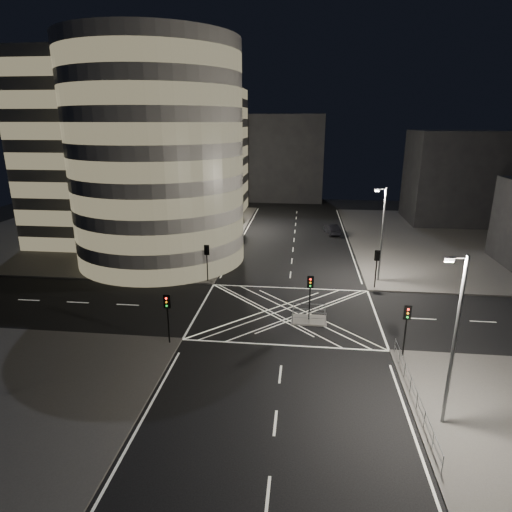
# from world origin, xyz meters

# --- Properties ---
(ground) EXTENTS (120.00, 120.00, 0.00)m
(ground) POSITION_xyz_m (0.00, 0.00, 0.00)
(ground) COLOR black
(ground) RESTS_ON ground
(sidewalk_far_left) EXTENTS (42.00, 42.00, 0.15)m
(sidewalk_far_left) POSITION_xyz_m (-29.00, 27.00, 0.07)
(sidewalk_far_left) COLOR #494744
(sidewalk_far_left) RESTS_ON ground
(sidewalk_far_right) EXTENTS (42.00, 42.00, 0.15)m
(sidewalk_far_right) POSITION_xyz_m (29.00, 27.00, 0.07)
(sidewalk_far_right) COLOR #494744
(sidewalk_far_right) RESTS_ON ground
(central_island) EXTENTS (3.00, 2.00, 0.15)m
(central_island) POSITION_xyz_m (2.00, -1.50, 0.07)
(central_island) COLOR slate
(central_island) RESTS_ON ground
(office_tower_curved) EXTENTS (30.00, 29.00, 27.20)m
(office_tower_curved) POSITION_xyz_m (-20.74, 18.74, 12.65)
(office_tower_curved) COLOR gray
(office_tower_curved) RESTS_ON sidewalk_far_left
(office_block_rear) EXTENTS (24.00, 16.00, 22.00)m
(office_block_rear) POSITION_xyz_m (-22.00, 42.00, 11.15)
(office_block_rear) COLOR gray
(office_block_rear) RESTS_ON sidewalk_far_left
(building_right_far) EXTENTS (14.00, 12.00, 15.00)m
(building_right_far) POSITION_xyz_m (26.00, 40.00, 7.65)
(building_right_far) COLOR black
(building_right_far) RESTS_ON sidewalk_far_right
(building_far_end) EXTENTS (18.00, 8.00, 18.00)m
(building_far_end) POSITION_xyz_m (-4.00, 58.00, 9.00)
(building_far_end) COLOR black
(building_far_end) RESTS_ON ground
(tree_a) EXTENTS (3.93, 3.93, 7.02)m
(tree_a) POSITION_xyz_m (-10.50, 9.00, 4.90)
(tree_a) COLOR black
(tree_a) RESTS_ON sidewalk_far_left
(tree_b) EXTENTS (4.68, 4.68, 7.90)m
(tree_b) POSITION_xyz_m (-10.50, 15.00, 5.35)
(tree_b) COLOR black
(tree_b) RESTS_ON sidewalk_far_left
(tree_c) EXTENTS (3.98, 3.98, 7.11)m
(tree_c) POSITION_xyz_m (-10.50, 21.00, 4.96)
(tree_c) COLOR black
(tree_c) RESTS_ON sidewalk_far_left
(tree_d) EXTENTS (5.58, 5.58, 7.94)m
(tree_d) POSITION_xyz_m (-10.50, 27.00, 4.87)
(tree_d) COLOR black
(tree_d) RESTS_ON sidewalk_far_left
(tree_e) EXTENTS (3.88, 3.88, 6.56)m
(tree_e) POSITION_xyz_m (-10.50, 33.00, 4.47)
(tree_e) COLOR black
(tree_e) RESTS_ON sidewalk_far_left
(traffic_signal_fl) EXTENTS (0.55, 0.22, 4.00)m
(traffic_signal_fl) POSITION_xyz_m (-8.80, 6.80, 2.91)
(traffic_signal_fl) COLOR black
(traffic_signal_fl) RESTS_ON sidewalk_far_left
(traffic_signal_nl) EXTENTS (0.55, 0.22, 4.00)m
(traffic_signal_nl) POSITION_xyz_m (-8.80, -6.80, 2.91)
(traffic_signal_nl) COLOR black
(traffic_signal_nl) RESTS_ON sidewalk_near_left
(traffic_signal_fr) EXTENTS (0.55, 0.22, 4.00)m
(traffic_signal_fr) POSITION_xyz_m (8.80, 6.80, 2.91)
(traffic_signal_fr) COLOR black
(traffic_signal_fr) RESTS_ON sidewalk_far_right
(traffic_signal_nr) EXTENTS (0.55, 0.22, 4.00)m
(traffic_signal_nr) POSITION_xyz_m (8.80, -6.80, 2.91)
(traffic_signal_nr) COLOR black
(traffic_signal_nr) RESTS_ON sidewalk_near_right
(traffic_signal_island) EXTENTS (0.55, 0.22, 4.00)m
(traffic_signal_island) POSITION_xyz_m (2.00, -1.50, 2.91)
(traffic_signal_island) COLOR black
(traffic_signal_island) RESTS_ON central_island
(street_lamp_left_near) EXTENTS (1.25, 0.25, 10.00)m
(street_lamp_left_near) POSITION_xyz_m (-9.44, 12.00, 5.54)
(street_lamp_left_near) COLOR slate
(street_lamp_left_near) RESTS_ON sidewalk_far_left
(street_lamp_left_far) EXTENTS (1.25, 0.25, 10.00)m
(street_lamp_left_far) POSITION_xyz_m (-9.44, 30.00, 5.54)
(street_lamp_left_far) COLOR slate
(street_lamp_left_far) RESTS_ON sidewalk_far_left
(street_lamp_right_far) EXTENTS (1.25, 0.25, 10.00)m
(street_lamp_right_far) POSITION_xyz_m (9.44, 9.00, 5.54)
(street_lamp_right_far) COLOR slate
(street_lamp_right_far) RESTS_ON sidewalk_far_right
(street_lamp_right_near) EXTENTS (1.25, 0.25, 10.00)m
(street_lamp_right_near) POSITION_xyz_m (9.44, -14.00, 5.54)
(street_lamp_right_near) COLOR slate
(street_lamp_right_near) RESTS_ON sidewalk_near_right
(railing_near_right) EXTENTS (0.06, 11.70, 1.10)m
(railing_near_right) POSITION_xyz_m (8.30, -12.15, 0.70)
(railing_near_right) COLOR slate
(railing_near_right) RESTS_ON sidewalk_near_right
(railing_island_south) EXTENTS (2.80, 0.06, 1.10)m
(railing_island_south) POSITION_xyz_m (2.00, -2.40, 0.70)
(railing_island_south) COLOR slate
(railing_island_south) RESTS_ON central_island
(railing_island_north) EXTENTS (2.80, 0.06, 1.10)m
(railing_island_north) POSITION_xyz_m (2.00, -0.60, 0.70)
(railing_island_north) COLOR slate
(railing_island_north) RESTS_ON central_island
(sedan) EXTENTS (2.57, 4.75, 1.49)m
(sedan) POSITION_xyz_m (5.66, 29.19, 0.74)
(sedan) COLOR black
(sedan) RESTS_ON ground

